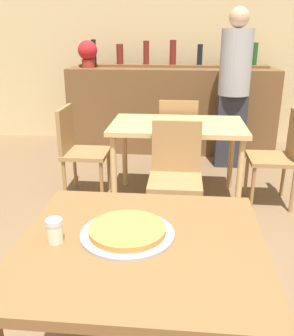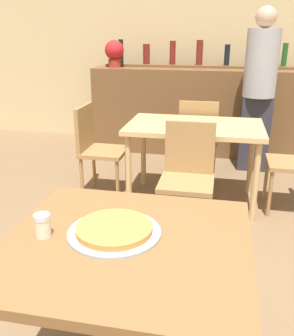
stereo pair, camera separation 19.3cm
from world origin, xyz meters
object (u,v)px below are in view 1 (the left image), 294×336
object	(u,v)px
chair_far_side_back	(178,134)
cheese_shaker	(55,230)
pizza_tray	(127,231)
chair_far_side_left	(78,146)
person_standing	(234,84)
chair_far_side_right	(281,152)
chair_far_side_front	(176,170)
potted_plant	(88,52)

from	to	relation	value
chair_far_side_back	cheese_shaker	xyz separation A→B (m)	(-0.44, -2.53, 0.28)
chair_far_side_back	pizza_tray	distance (m)	2.47
chair_far_side_left	cheese_shaker	bearing A→B (deg)	-166.59
person_standing	pizza_tray	bearing A→B (deg)	-104.49
chair_far_side_left	chair_far_side_right	size ratio (longest dim) A/B	1.00
chair_far_side_left	chair_far_side_right	bearing A→B (deg)	-90.00
chair_far_side_front	chair_far_side_back	bearing A→B (deg)	90.00
pizza_tray	person_standing	size ratio (longest dim) A/B	0.22
potted_plant	chair_far_side_right	bearing A→B (deg)	-36.61
chair_far_side_back	pizza_tray	xyz separation A→B (m)	(-0.17, -2.45, 0.25)
chair_far_side_front	potted_plant	size ratio (longest dim) A/B	2.60
cheese_shaker	pizza_tray	bearing A→B (deg)	15.49
chair_far_side_left	potted_plant	xyz separation A→B (m)	(-0.24, 1.54, 0.74)
chair_far_side_front	chair_far_side_back	distance (m)	1.07
person_standing	chair_far_side_right	bearing A→B (deg)	-72.28
cheese_shaker	chair_far_side_right	bearing A→B (deg)	55.95
chair_far_side_left	person_standing	world-z (taller)	person_standing
chair_far_side_back	pizza_tray	size ratio (longest dim) A/B	2.27
chair_far_side_left	potted_plant	distance (m)	1.72
chair_far_side_front	pizza_tray	xyz separation A→B (m)	(-0.17, -1.38, 0.25)
chair_far_side_back	pizza_tray	world-z (taller)	chair_far_side_back
chair_far_side_back	cheese_shaker	world-z (taller)	chair_far_side_back
person_standing	potted_plant	bearing A→B (deg)	163.12
chair_far_side_left	potted_plant	bearing A→B (deg)	9.05
chair_far_side_front	pizza_tray	size ratio (longest dim) A/B	2.27
chair_far_side_right	cheese_shaker	distance (m)	2.42
chair_far_side_left	person_standing	size ratio (longest dim) A/B	0.49
chair_far_side_left	cheese_shaker	xyz separation A→B (m)	(0.48, -1.99, 0.28)
chair_far_side_left	pizza_tray	bearing A→B (deg)	-158.78
chair_far_side_front	potted_plant	xyz separation A→B (m)	(-1.16, 2.07, 0.74)
potted_plant	chair_far_side_front	bearing A→B (deg)	-60.83
chair_far_side_left	person_standing	distance (m)	1.86
chair_far_side_back	chair_far_side_left	bearing A→B (deg)	30.44
chair_far_side_right	pizza_tray	bearing A→B (deg)	-29.32
cheese_shaker	person_standing	bearing A→B (deg)	71.12
person_standing	potted_plant	world-z (taller)	person_standing
chair_far_side_back	person_standing	distance (m)	0.88
chair_far_side_front	person_standing	world-z (taller)	person_standing
pizza_tray	cheese_shaker	bearing A→B (deg)	-164.51
chair_far_side_right	person_standing	xyz separation A→B (m)	(-0.32, 1.01, 0.44)
chair_far_side_front	chair_far_side_right	distance (m)	1.06
chair_far_side_front	cheese_shaker	distance (m)	1.55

